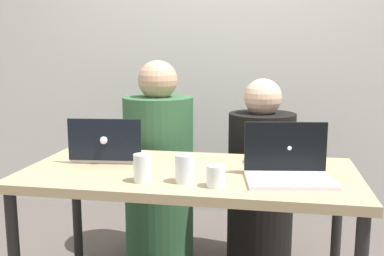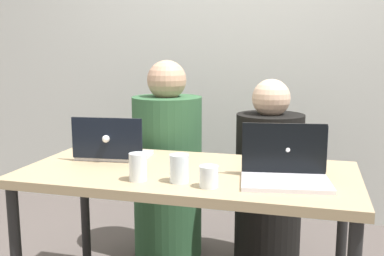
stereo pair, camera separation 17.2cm
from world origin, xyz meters
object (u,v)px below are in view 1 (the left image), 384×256
Objects in this scene: person_on_left at (159,171)px; laptop_back_left at (109,151)px; laptop_back_right at (284,159)px; water_glass_right at (216,178)px; laptop_front_right at (288,168)px; person_on_right at (261,183)px; water_glass_center at (185,170)px; water_glass_left at (143,170)px.

laptop_back_left is at bearing 80.87° from person_on_left.
laptop_back_right is 4.29× the size of water_glass_right.
laptop_back_right is at bearing 147.16° from person_on_left.
laptop_front_right is at bearing 83.93° from laptop_back_right.
person_on_right is 12.73× the size of water_glass_right.
water_glass_center is at bearing 25.48° from laptop_back_right.
water_glass_left is at bearing -175.36° from laptop_front_right.
person_on_right is 0.91m from water_glass_center.
laptop_back_right is at bearing 85.39° from laptop_front_right.
person_on_left is 0.58m from laptop_back_left.
person_on_left is 0.61m from person_on_right.
water_glass_center and water_glass_left have the same top height.
person_on_right is at bearing 91.65° from laptop_front_right.
water_glass_right is 0.30m from water_glass_left.
water_glass_left reaches higher than water_glass_right.
person_on_right reaches higher than water_glass_right.
laptop_back_left is 3.21× the size of water_glass_center.
person_on_right is (0.61, 0.00, -0.04)m from person_on_left.
laptop_front_right is at bearing 162.05° from laptop_back_left.
laptop_front_right is 0.32m from water_glass_right.
laptop_front_right is 3.33× the size of water_glass_center.
laptop_back_right is 0.17m from laptop_front_right.
laptop_back_left is (-0.84, 0.01, -0.00)m from laptop_back_right.
person_on_right is 0.91m from water_glass_right.
water_glass_center is at bearing 164.69° from water_glass_right.
laptop_front_right is 0.87m from laptop_back_left.
water_glass_right is at bearing 121.26° from person_on_left.
laptop_front_right is 0.43m from water_glass_center.
laptop_front_right is at bearing 15.72° from water_glass_center.
laptop_back_right is at bearing 35.61° from water_glass_center.
laptop_back_left is at bearing -10.74° from laptop_back_right.
water_glass_right is at bearing 40.02° from laptop_back_right.
person_on_left reaches higher than person_on_right.
person_on_right is at bearing 70.60° from water_glass_center.
water_glass_right is 0.75× the size of water_glass_center.
water_glass_center is (-0.13, 0.04, 0.01)m from water_glass_right.
person_on_left is 0.89m from water_glass_left.
water_glass_left is (-0.46, -0.84, 0.28)m from person_on_right.
person_on_left is 3.23× the size of laptop_back_left.
water_glass_left is at bearing 18.27° from laptop_back_right.
person_on_left is 3.11× the size of laptop_front_right.
water_glass_right is (-0.16, -0.85, 0.27)m from person_on_right.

